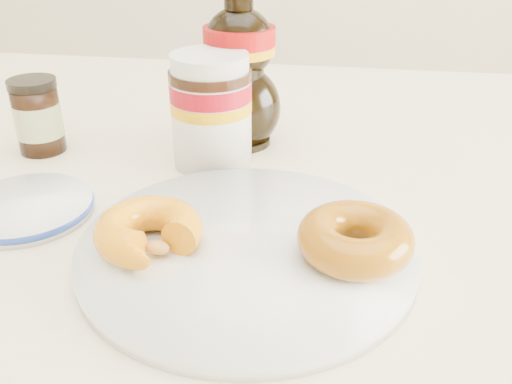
# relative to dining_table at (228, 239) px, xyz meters

# --- Properties ---
(dining_table) EXTENTS (1.40, 0.90, 0.75)m
(dining_table) POSITION_rel_dining_table_xyz_m (0.00, 0.00, 0.00)
(dining_table) COLOR #FFE8C2
(dining_table) RESTS_ON ground
(plate) EXTENTS (0.28, 0.28, 0.01)m
(plate) POSITION_rel_dining_table_xyz_m (0.05, -0.15, 0.09)
(plate) COLOR white
(plate) RESTS_ON dining_table
(donut_bitten) EXTENTS (0.11, 0.11, 0.03)m
(donut_bitten) POSITION_rel_dining_table_xyz_m (-0.03, -0.17, 0.11)
(donut_bitten) COLOR orange
(donut_bitten) RESTS_ON plate
(donut_whole) EXTENTS (0.10, 0.10, 0.03)m
(donut_whole) POSITION_rel_dining_table_xyz_m (0.14, -0.16, 0.11)
(donut_whole) COLOR #915909
(donut_whole) RESTS_ON plate
(nutella_jar) EXTENTS (0.09, 0.09, 0.12)m
(nutella_jar) POSITION_rel_dining_table_xyz_m (-0.02, 0.03, 0.15)
(nutella_jar) COLOR white
(nutella_jar) RESTS_ON dining_table
(syrup_bottle) EXTENTS (0.10, 0.08, 0.19)m
(syrup_bottle) POSITION_rel_dining_table_xyz_m (-0.00, 0.09, 0.18)
(syrup_bottle) COLOR black
(syrup_bottle) RESTS_ON dining_table
(dark_jar) EXTENTS (0.05, 0.05, 0.09)m
(dark_jar) POSITION_rel_dining_table_xyz_m (-0.23, 0.03, 0.13)
(dark_jar) COLOR black
(dark_jar) RESTS_ON dining_table
(blue_rim_saucer) EXTENTS (0.13, 0.13, 0.01)m
(blue_rim_saucer) POSITION_rel_dining_table_xyz_m (-0.17, -0.11, 0.09)
(blue_rim_saucer) COLOR white
(blue_rim_saucer) RESTS_ON dining_table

